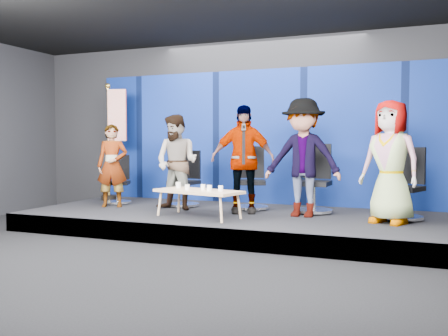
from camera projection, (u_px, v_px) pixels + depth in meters
The scene contains 21 objects.
ground at pixel (160, 263), 6.16m from camera, with size 10.00×10.00×0.00m, color black.
room_walls at pixel (158, 65), 6.03m from camera, with size 10.02×8.02×3.51m.
riser at pixel (232, 221), 8.47m from camera, with size 7.00×3.00×0.30m, color black.
backdrop at pixel (259, 137), 9.73m from camera, with size 7.00×0.08×2.60m, color #06154D.
chair_a at pixel (118, 188), 9.69m from camera, with size 0.70×0.70×0.94m.
panelist_a at pixel (112, 166), 9.17m from camera, with size 0.56×0.36×1.52m, color black.
chair_b at pixel (185, 188), 9.28m from camera, with size 0.63×0.63×1.04m.
panelist_b at pixel (177, 162), 8.77m from camera, with size 0.82×0.64×1.68m, color black.
chair_c at pixel (251, 188), 8.89m from camera, with size 0.80×0.80×1.12m.
panelist_c at pixel (243, 159), 8.38m from camera, with size 1.06×0.44×1.82m, color black.
chair_d at pixel (314, 190), 8.43m from camera, with size 0.67×0.67×1.17m.
panelist_d at pixel (303, 158), 7.97m from camera, with size 1.22×0.70×1.89m, color black.
chair_e at pixel (405, 196), 7.71m from camera, with size 0.82×0.82×1.12m.
panelist_e at pixel (390, 162), 7.31m from camera, with size 0.89×0.58×1.81m, color black.
coffee_table at pixel (198, 192), 7.91m from camera, with size 1.53×0.94×0.44m.
mug_a at pixel (178, 185), 8.24m from camera, with size 0.08×0.08×0.10m, color white.
mug_b at pixel (187, 187), 7.88m from camera, with size 0.07×0.07×0.09m, color white.
mug_c at pixel (203, 187), 7.94m from camera, with size 0.07×0.07×0.09m, color white.
mug_d at pixel (209, 188), 7.73m from camera, with size 0.08×0.08×0.09m, color white.
mug_e at pixel (221, 188), 7.70m from camera, with size 0.07×0.07×0.09m, color white.
flag_stand at pixel (114, 138), 10.20m from camera, with size 0.55×0.32×2.40m.
Camera 1 is at (3.01, -5.35, 1.50)m, focal length 40.00 mm.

